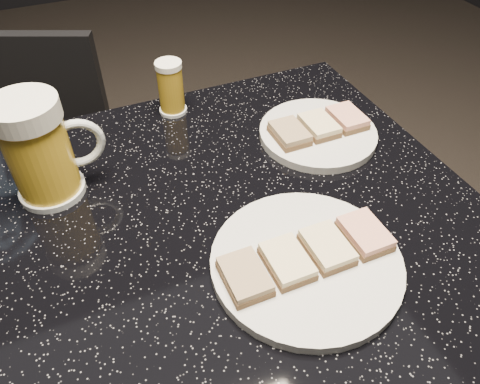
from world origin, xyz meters
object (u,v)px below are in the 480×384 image
(plate_large, at_px, (306,262))
(plate_small, at_px, (318,133))
(beer_tumbler, at_px, (171,88))
(table, at_px, (240,311))
(chair, at_px, (33,207))
(beer_mug, at_px, (40,149))

(plate_large, height_order, plate_small, same)
(beer_tumbler, bearing_deg, table, -89.06)
(chair, bearing_deg, beer_mug, -73.62)
(plate_small, xyz_separation_m, table, (-0.20, -0.12, -0.25))
(plate_large, bearing_deg, plate_small, 56.65)
(plate_small, distance_m, chair, 0.65)
(beer_mug, distance_m, beer_tumbler, 0.27)
(plate_small, bearing_deg, beer_mug, 174.94)
(table, relative_size, chair, 0.88)
(beer_mug, bearing_deg, beer_tumbler, 30.87)
(beer_mug, height_order, chair, beer_mug)
(table, distance_m, beer_mug, 0.43)
(chair, bearing_deg, beer_tumbler, -23.87)
(plate_small, bearing_deg, beer_tumbler, 139.33)
(table, bearing_deg, beer_tumbler, 90.94)
(plate_small, relative_size, beer_mug, 1.26)
(table, distance_m, beer_tumbler, 0.42)
(table, height_order, beer_tumbler, beer_tumbler)
(plate_small, relative_size, beer_tumbler, 2.04)
(beer_mug, bearing_deg, plate_large, -44.70)
(plate_small, relative_size, chair, 0.23)
(plate_large, distance_m, plate_small, 0.28)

